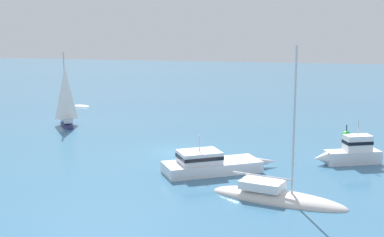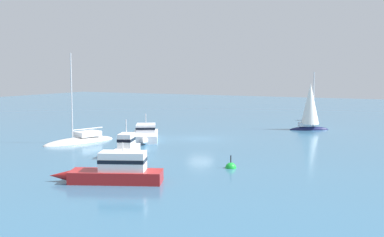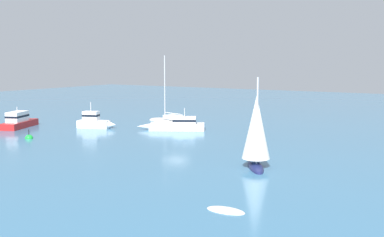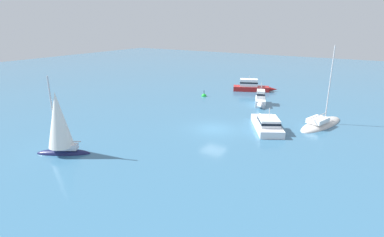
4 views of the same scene
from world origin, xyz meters
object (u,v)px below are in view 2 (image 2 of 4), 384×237
Objects in this scene: channel_buoy at (231,168)px; powerboat at (146,134)px; cabin_cruiser at (116,170)px; yacht at (80,141)px; ketch at (310,108)px; motor_cruiser at (128,148)px.

powerboat is at bearing 143.90° from channel_buoy.
powerboat is 5.75× the size of channel_buoy.
cabin_cruiser is 18.51m from yacht.
ketch reaches higher than powerboat.
motor_cruiser is at bearing 177.31° from channel_buoy.
cabin_cruiser is at bearing -122.24° from channel_buoy.
ketch is 0.79× the size of yacht.
channel_buoy is (13.36, -9.75, -0.60)m from powerboat.
powerboat is 16.55m from channel_buoy.
ketch is at bearing -120.64° from cabin_cruiser.
cabin_cruiser is at bearing -128.92° from ketch.
ketch reaches higher than channel_buoy.
powerboat is at bearing -160.82° from ketch.
motor_cruiser reaches higher than powerboat.
powerboat reaches higher than channel_buoy.
channel_buoy is (9.28, -0.44, -0.79)m from motor_cruiser.
motor_cruiser is at bearing -83.74° from cabin_cruiser.
yacht is (-17.82, -20.29, -2.50)m from ketch.
powerboat is at bearing 3.28° from motor_cruiser.
motor_cruiser is at bearing -5.96° from powerboat.
cabin_cruiser is 19.35m from powerboat.
cabin_cruiser is 9.02m from channel_buoy.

